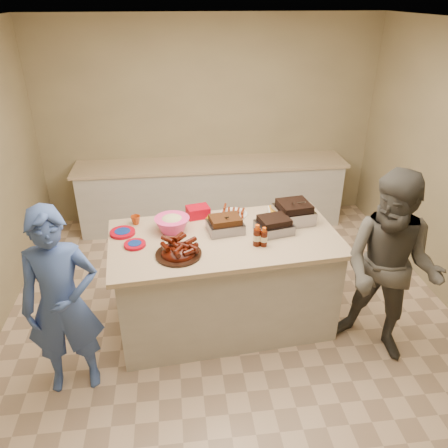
{
  "coord_description": "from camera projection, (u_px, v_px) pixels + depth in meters",
  "views": [
    {
      "loc": [
        -0.49,
        -3.28,
        2.91
      ],
      "look_at": [
        -0.08,
        0.14,
        1.07
      ],
      "focal_mm": 35.0,
      "sensor_mm": 36.0,
      "label": 1
    }
  ],
  "objects": [
    {
      "name": "room",
      "position": [
        234.0,
        326.0,
        4.29
      ],
      "size": [
        4.5,
        5.0,
        2.7
      ],
      "primitive_type": null,
      "color": "tan",
      "rests_on": "ground"
    },
    {
      "name": "sausage_plate",
      "position": [
        233.0,
        214.0,
        4.29
      ],
      "size": [
        0.33,
        0.33,
        0.05
      ],
      "primitive_type": "cylinder",
      "rotation": [
        0.0,
        0.0,
        -0.26
      ],
      "color": "silver",
      "rests_on": "island"
    },
    {
      "name": "guest_blue",
      "position": [
        79.0,
        380.0,
        3.7
      ],
      "size": [
        0.75,
        1.67,
        0.39
      ],
      "primitive_type": "imported",
      "rotation": [
        0.0,
        0.0,
        0.1
      ],
      "color": "#3D5BA9",
      "rests_on": "ground"
    },
    {
      "name": "roasting_pan",
      "position": [
        293.0,
        221.0,
        4.18
      ],
      "size": [
        0.37,
        0.37,
        0.13
      ],
      "primitive_type": "cube",
      "rotation": [
        0.0,
        0.0,
        0.14
      ],
      "color": "gray",
      "rests_on": "island"
    },
    {
      "name": "mac_cheese_dish",
      "position": [
        282.0,
        215.0,
        4.28
      ],
      "size": [
        0.29,
        0.23,
        0.07
      ],
      "primitive_type": "cube",
      "rotation": [
        0.0,
        0.0,
        -0.11
      ],
      "color": "orange",
      "rests_on": "island"
    },
    {
      "name": "bbq_bottle_a",
      "position": [
        263.0,
        246.0,
        3.77
      ],
      "size": [
        0.06,
        0.06,
        0.18
      ],
      "primitive_type": "cylinder",
      "rotation": [
        0.0,
        0.0,
        0.09
      ],
      "color": "#3B0F05",
      "rests_on": "island"
    },
    {
      "name": "plastic_cup",
      "position": [
        136.0,
        224.0,
        4.12
      ],
      "size": [
        0.1,
        0.09,
        0.09
      ],
      "primitive_type": "imported",
      "rotation": [
        0.0,
        0.0,
        0.09
      ],
      "color": "#A63D0F",
      "rests_on": "island"
    },
    {
      "name": "basket_stack",
      "position": [
        198.0,
        217.0,
        4.25
      ],
      "size": [
        0.24,
        0.2,
        0.11
      ],
      "primitive_type": "cube",
      "rotation": [
        0.0,
        0.0,
        0.22
      ],
      "color": "#A60315",
      "rests_on": "island"
    },
    {
      "name": "plate_stack_small",
      "position": [
        135.0,
        246.0,
        3.76
      ],
      "size": [
        0.2,
        0.2,
        0.03
      ],
      "primitive_type": "cylinder",
      "rotation": [
        0.0,
        0.0,
        0.09
      ],
      "color": "#A60315",
      "rests_on": "island"
    },
    {
      "name": "rib_platter",
      "position": [
        179.0,
        255.0,
        3.63
      ],
      "size": [
        0.5,
        0.5,
        0.15
      ],
      "primitive_type": null,
      "rotation": [
        0.0,
        0.0,
        0.36
      ],
      "color": "#460E04",
      "rests_on": "island"
    },
    {
      "name": "guest_gray",
      "position": [
        373.0,
        348.0,
        4.03
      ],
      "size": [
        1.77,
        1.86,
        0.65
      ],
      "primitive_type": "imported",
      "rotation": [
        0.0,
        0.0,
        -0.71
      ],
      "color": "#52504A",
      "rests_on": "ground"
    },
    {
      "name": "island",
      "position": [
        225.0,
        320.0,
        4.37
      ],
      "size": [
        2.13,
        1.25,
        0.97
      ],
      "primitive_type": null,
      "rotation": [
        0.0,
        0.0,
        0.09
      ],
      "color": "#BCB8AF",
      "rests_on": "ground"
    },
    {
      "name": "coleslaw_bowl",
      "position": [
        173.0,
        231.0,
        4.01
      ],
      "size": [
        0.35,
        0.35,
        0.22
      ],
      "primitive_type": null,
      "rotation": [
        0.0,
        0.0,
        0.09
      ],
      "color": "#FB3C8E",
      "rests_on": "island"
    },
    {
      "name": "mustard_bottle",
      "position": [
        208.0,
        227.0,
        4.06
      ],
      "size": [
        0.05,
        0.05,
        0.12
      ],
      "primitive_type": "cylinder",
      "rotation": [
        0.0,
        0.0,
        0.09
      ],
      "color": "#E6A10A",
      "rests_on": "island"
    },
    {
      "name": "bbq_bottle_b",
      "position": [
        257.0,
        245.0,
        3.77
      ],
      "size": [
        0.07,
        0.07,
        0.2
      ],
      "primitive_type": "cylinder",
      "rotation": [
        0.0,
        0.0,
        0.09
      ],
      "color": "#3B0F05",
      "rests_on": "island"
    },
    {
      "name": "sauce_bowl",
      "position": [
        216.0,
        224.0,
        4.12
      ],
      "size": [
        0.15,
        0.06,
        0.15
      ],
      "primitive_type": "imported",
      "rotation": [
        0.0,
        0.0,
        0.09
      ],
      "color": "silver",
      "rests_on": "island"
    },
    {
      "name": "brisket_tray",
      "position": [
        274.0,
        232.0,
        3.98
      ],
      "size": [
        0.35,
        0.31,
        0.09
      ],
      "primitive_type": "cube",
      "rotation": [
        0.0,
        0.0,
        0.22
      ],
      "color": "black",
      "rests_on": "island"
    },
    {
      "name": "pulled_pork_tray",
      "position": [
        225.0,
        231.0,
        3.99
      ],
      "size": [
        0.35,
        0.28,
        0.1
      ],
      "primitive_type": "cube",
      "rotation": [
        0.0,
        0.0,
        0.15
      ],
      "color": "#47230F",
      "rests_on": "island"
    },
    {
      "name": "back_counter",
      "position": [
        212.0,
        194.0,
        6.01
      ],
      "size": [
        3.6,
        0.64,
        0.9
      ],
      "primitive_type": null,
      "color": "#BCB8AF",
      "rests_on": "ground"
    },
    {
      "name": "plate_stack_large",
      "position": [
        123.0,
        234.0,
        3.95
      ],
      "size": [
        0.25,
        0.25,
        0.03
      ],
      "primitive_type": "cylinder",
      "rotation": [
        0.0,
        0.0,
        0.09
      ],
      "color": "#A60315",
      "rests_on": "island"
    }
  ]
}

